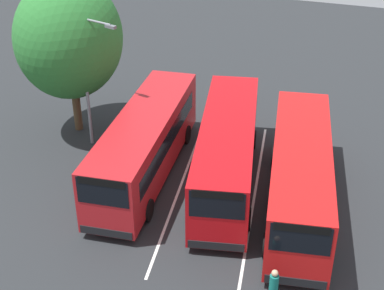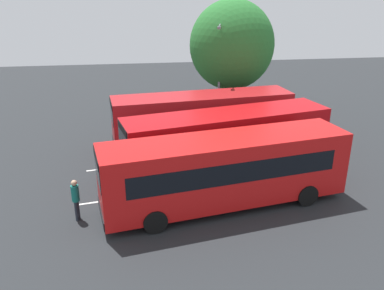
{
  "view_description": "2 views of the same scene",
  "coord_description": "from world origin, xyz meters",
  "px_view_note": "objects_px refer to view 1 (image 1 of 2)",
  "views": [
    {
      "loc": [
        20.82,
        6.18,
        14.96
      ],
      "look_at": [
        -0.62,
        -1.48,
        1.81
      ],
      "focal_mm": 52.59,
      "sensor_mm": 36.0,
      "label": 1
    },
    {
      "loc": [
        3.79,
        18.78,
        8.96
      ],
      "look_at": [
        1.05,
        0.14,
        1.52
      ],
      "focal_mm": 36.96,
      "sensor_mm": 36.0,
      "label": 2
    }
  ],
  "objects_px": {
    "bus_far_left": "(145,143)",
    "bus_center_left": "(227,151)",
    "depot_tree": "(69,38)",
    "bus_center_right": "(300,175)",
    "pedestrian": "(274,287)",
    "street_lamp": "(89,74)"
  },
  "relations": [
    {
      "from": "bus_center_left",
      "to": "bus_center_right",
      "type": "relative_size",
      "value": 1.0
    },
    {
      "from": "bus_far_left",
      "to": "street_lamp",
      "type": "height_order",
      "value": "street_lamp"
    },
    {
      "from": "bus_far_left",
      "to": "bus_center_right",
      "type": "bearing_deg",
      "value": 81.72
    },
    {
      "from": "depot_tree",
      "to": "bus_far_left",
      "type": "bearing_deg",
      "value": 60.88
    },
    {
      "from": "bus_far_left",
      "to": "bus_center_left",
      "type": "bearing_deg",
      "value": 92.81
    },
    {
      "from": "bus_far_left",
      "to": "street_lamp",
      "type": "xyz_separation_m",
      "value": [
        -1.78,
        -3.75,
        2.28
      ]
    },
    {
      "from": "bus_center_left",
      "to": "street_lamp",
      "type": "relative_size",
      "value": 1.59
    },
    {
      "from": "bus_far_left",
      "to": "depot_tree",
      "type": "xyz_separation_m",
      "value": [
        -3.03,
        -5.44,
        3.52
      ]
    },
    {
      "from": "bus_far_left",
      "to": "pedestrian",
      "type": "distance_m",
      "value": 10.14
    },
    {
      "from": "pedestrian",
      "to": "street_lamp",
      "type": "xyz_separation_m",
      "value": [
        -8.36,
        -11.44,
        2.95
      ]
    },
    {
      "from": "street_lamp",
      "to": "pedestrian",
      "type": "bearing_deg",
      "value": -21.61
    },
    {
      "from": "bus_far_left",
      "to": "bus_center_left",
      "type": "relative_size",
      "value": 0.99
    },
    {
      "from": "bus_center_right",
      "to": "depot_tree",
      "type": "xyz_separation_m",
      "value": [
        -3.3,
        -12.84,
        3.52
      ]
    },
    {
      "from": "bus_center_right",
      "to": "depot_tree",
      "type": "bearing_deg",
      "value": -114.04
    },
    {
      "from": "bus_center_right",
      "to": "bus_center_left",
      "type": "bearing_deg",
      "value": -113.63
    },
    {
      "from": "depot_tree",
      "to": "bus_center_right",
      "type": "bearing_deg",
      "value": 75.6
    },
    {
      "from": "pedestrian",
      "to": "street_lamp",
      "type": "bearing_deg",
      "value": 68.56
    },
    {
      "from": "bus_center_left",
      "to": "depot_tree",
      "type": "bearing_deg",
      "value": -116.85
    },
    {
      "from": "bus_center_left",
      "to": "pedestrian",
      "type": "xyz_separation_m",
      "value": [
        7.19,
        3.83,
        -0.66
      ]
    },
    {
      "from": "bus_center_right",
      "to": "street_lamp",
      "type": "relative_size",
      "value": 1.58
    },
    {
      "from": "street_lamp",
      "to": "depot_tree",
      "type": "xyz_separation_m",
      "value": [
        -1.25,
        -1.69,
        1.24
      ]
    },
    {
      "from": "bus_far_left",
      "to": "bus_center_left",
      "type": "xyz_separation_m",
      "value": [
        -0.61,
        3.86,
        0.0
      ]
    }
  ]
}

